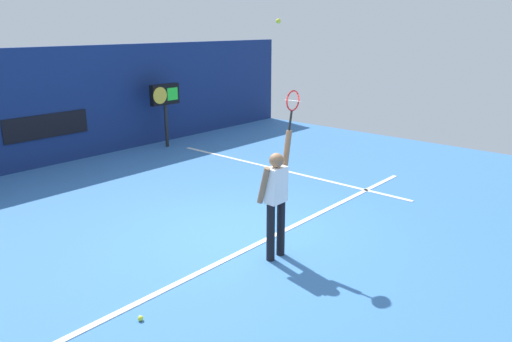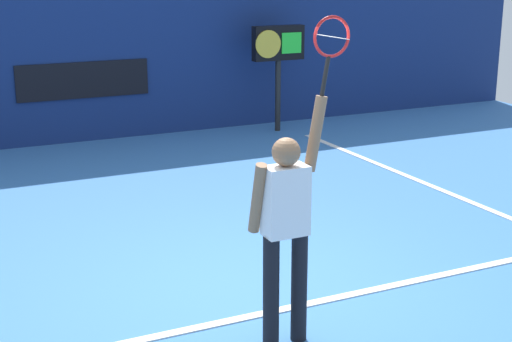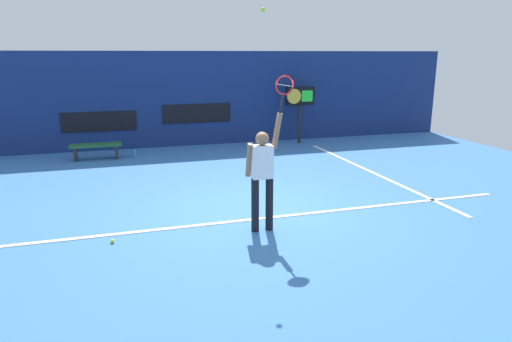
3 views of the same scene
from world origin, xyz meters
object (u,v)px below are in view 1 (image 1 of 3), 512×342
(tennis_ball, at_px, (278,21))
(tennis_player, at_px, (276,196))
(tennis_racket, at_px, (293,103))
(scoreboard_clock, at_px, (165,98))
(spare_ball, at_px, (140,318))

(tennis_ball, bearing_deg, tennis_player, 119.04)
(tennis_racket, xyz_separation_m, tennis_ball, (-0.36, 0.00, 1.16))
(tennis_racket, height_order, scoreboard_clock, tennis_racket)
(tennis_player, height_order, scoreboard_clock, tennis_player)
(tennis_racket, xyz_separation_m, spare_ball, (-2.80, 0.17, -2.35))
(scoreboard_clock, bearing_deg, tennis_player, -116.74)
(scoreboard_clock, bearing_deg, tennis_ball, -116.72)
(tennis_player, bearing_deg, scoreboard_clock, 63.26)
(spare_ball, bearing_deg, tennis_ball, -3.94)
(tennis_player, xyz_separation_m, tennis_racket, (0.36, -0.00, 1.38))
(scoreboard_clock, relative_size, spare_ball, 27.44)
(tennis_player, height_order, spare_ball, tennis_player)
(scoreboard_clock, bearing_deg, spare_ball, -131.04)
(tennis_racket, height_order, tennis_ball, tennis_ball)
(tennis_racket, bearing_deg, spare_ball, 176.52)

